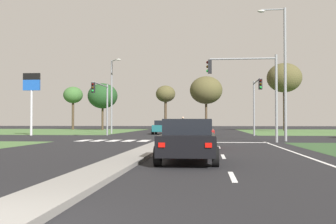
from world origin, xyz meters
name	(u,v)px	position (x,y,z in m)	size (l,w,h in m)	color
ground_plane	(174,138)	(0.00, 30.00, 0.00)	(200.00, 200.00, 0.00)	black
grass_verge_far_left	(22,131)	(-25.50, 54.50, 0.00)	(35.00, 35.00, 0.01)	#476B38
median_island_near	(135,156)	(0.00, 11.00, 0.07)	(1.20, 22.00, 0.14)	gray
median_island_far	(188,131)	(0.00, 55.00, 0.07)	(1.20, 36.00, 0.14)	gray
lane_dash_near	(232,177)	(3.50, 5.70, 0.01)	(0.14, 2.00, 0.01)	silver
lane_dash_second	(223,157)	(3.50, 11.70, 0.01)	(0.14, 2.00, 0.01)	silver
lane_dash_third	(219,147)	(3.50, 17.70, 0.01)	(0.14, 2.00, 0.01)	silver
edge_line_right	(306,157)	(6.85, 12.00, 0.01)	(0.14, 24.00, 0.01)	silver
stop_bar_near	(221,142)	(3.80, 23.00, 0.01)	(6.40, 0.50, 0.01)	silver
crosswalk_bar_near	(84,140)	(-6.40, 24.80, 0.01)	(0.70, 2.80, 0.01)	silver
crosswalk_bar_second	(99,141)	(-5.25, 24.80, 0.01)	(0.70, 2.80, 0.01)	silver
crosswalk_bar_third	(114,141)	(-4.10, 24.80, 0.01)	(0.70, 2.80, 0.01)	silver
crosswalk_bar_fourth	(129,141)	(-2.95, 24.80, 0.01)	(0.70, 2.80, 0.01)	silver
crosswalk_bar_fifth	(144,141)	(-1.80, 24.80, 0.01)	(0.70, 2.80, 0.01)	silver
car_black_near	(188,140)	(2.20, 9.31, 0.77)	(2.05, 4.37, 1.51)	black
car_maroon_third	(169,126)	(-2.43, 51.46, 0.79)	(1.95, 4.14, 1.56)	maroon
car_red_fourth	(197,134)	(2.30, 17.17, 0.77)	(2.05, 4.33, 1.51)	#A31919
car_teal_fifth	(162,127)	(-2.29, 40.90, 0.80)	(1.97, 4.52, 1.57)	#19565B
traffic_signal_near_right	(251,82)	(5.90, 23.40, 4.16)	(4.89, 0.32, 6.05)	gray
traffic_signal_far_left	(102,98)	(-7.60, 34.47, 3.75)	(0.32, 5.63, 5.34)	gray
traffic_signal_far_right	(256,96)	(7.60, 34.64, 3.87)	(0.32, 5.33, 5.55)	gray
street_lamp_second	(283,67)	(8.41, 25.29, 5.42)	(2.08, 0.28, 9.81)	gray
street_lamp_third	(112,92)	(-8.44, 42.32, 4.96)	(1.61, 2.07, 8.81)	gray
pedestrian_at_median	(183,123)	(0.03, 42.22, 1.28)	(0.34, 0.34, 1.87)	#232833
fuel_price_totem	(32,90)	(-15.33, 35.35, 4.75)	(1.80, 0.24, 6.48)	silver
treeline_near	(73,95)	(-21.47, 66.25, 6.22)	(3.53, 3.53, 7.82)	#423323
treeline_second	(103,96)	(-14.80, 61.87, 5.80)	(5.03, 5.03, 7.95)	#423323
treeline_third	(166,94)	(-4.38, 64.98, 6.20)	(3.41, 3.41, 7.77)	#423323
treeline_fourth	(206,90)	(2.70, 61.84, 6.64)	(5.38, 5.38, 8.95)	#423323
treeline_fifth	(284,78)	(15.15, 60.70, 8.41)	(5.51, 5.51, 10.81)	#423323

